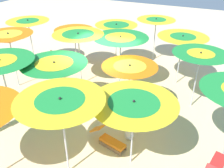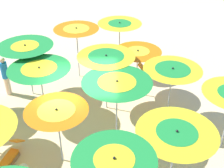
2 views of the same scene
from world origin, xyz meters
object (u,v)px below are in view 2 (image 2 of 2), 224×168
object	(u,v)px
beach_umbrella_8	(114,165)
lounger_1	(10,156)
beach_umbrella_10	(40,72)
beach_umbrella_4	(176,138)
beach_umbrella_11	(26,50)
beachgoer_0	(5,75)
lounger_2	(132,69)
beach_umbrella_1	(172,73)
beach_umbrella_3	(120,26)
beach_umbrella_9	(57,114)
beach_ball	(23,168)
beach_umbrella_7	(77,33)
beach_umbrella_6	(106,60)
beach_umbrella_5	(117,87)
beach_umbrella_2	(138,55)

from	to	relation	value
beach_umbrella_8	lounger_1	size ratio (longest dim) A/B	1.72
beach_umbrella_10	beach_umbrella_4	bearing A→B (deg)	-129.03
beach_umbrella_11	beachgoer_0	xyz separation A→B (m)	(-0.02, 1.04, -1.20)
beach_umbrella_11	lounger_2	world-z (taller)	beach_umbrella_11
beach_umbrella_1	beach_umbrella_3	world-z (taller)	beach_umbrella_3
beach_umbrella_9	beach_umbrella_10	distance (m)	2.55
beach_umbrella_9	beachgoer_0	distance (m)	4.92
beach_umbrella_3	beach_ball	distance (m)	7.54
beach_umbrella_7	beach_umbrella_4	bearing A→B (deg)	-153.41
beach_umbrella_11	beachgoer_0	distance (m)	1.59
beach_umbrella_6	beach_umbrella_10	xyz separation A→B (m)	(-0.51, 2.40, -0.23)
lounger_2	beach_umbrella_6	bearing A→B (deg)	86.05
beach_umbrella_5	beach_umbrella_8	xyz separation A→B (m)	(-3.15, 0.10, -0.13)
beach_umbrella_9	beach_umbrella_10	size ratio (longest dim) A/B	0.94
beach_umbrella_11	beach_ball	xyz separation A→B (m)	(-4.37, -0.70, -1.99)
beach_umbrella_7	lounger_2	xyz separation A→B (m)	(0.30, -2.53, -2.04)
beach_umbrella_4	beach_umbrella_5	bearing A→B (deg)	34.25
lounger_2	beach_umbrella_3	bearing A→B (deg)	-11.94
beach_umbrella_7	beach_umbrella_11	world-z (taller)	beach_umbrella_7
beach_umbrella_4	beach_umbrella_7	distance (m)	7.27
beach_umbrella_9	beach_umbrella_2	bearing A→B (deg)	-34.47
beach_umbrella_2	beach_umbrella_3	bearing A→B (deg)	17.90
beach_umbrella_5	beachgoer_0	bearing A→B (deg)	59.47
beach_umbrella_9	beachgoer_0	bearing A→B (deg)	36.91
beach_umbrella_2	beach_umbrella_7	bearing A→B (deg)	60.26
beach_umbrella_6	beach_umbrella_8	distance (m)	4.93
beach_umbrella_10	beachgoer_0	xyz separation A→B (m)	(1.51, 1.90, -1.04)
beach_umbrella_4	beach_umbrella_11	xyz separation A→B (m)	(5.00, 5.16, 0.09)
lounger_2	beach_umbrella_10	bearing A→B (deg)	61.66
beach_umbrella_3	beach_umbrella_4	bearing A→B (deg)	-169.46
beach_umbrella_3	lounger_2	size ratio (longest dim) A/B	1.92
beach_umbrella_1	beach_umbrella_4	size ratio (longest dim) A/B	0.99
beach_umbrella_2	beach_umbrella_5	world-z (taller)	beach_umbrella_5
beach_umbrella_10	beach_umbrella_8	bearing A→B (deg)	-148.73
beach_umbrella_3	lounger_1	bearing A→B (deg)	148.85
beach_umbrella_2	beach_ball	size ratio (longest dim) A/B	6.97
beach_umbrella_5	beachgoer_0	distance (m)	5.57
beach_umbrella_5	beach_umbrella_10	world-z (taller)	beach_umbrella_5
beach_umbrella_3	beach_umbrella_11	world-z (taller)	beach_umbrella_3
beach_umbrella_3	beach_umbrella_10	bearing A→B (deg)	141.19
beach_umbrella_8	lounger_1	xyz separation A→B (m)	(2.02, 3.38, -1.83)
beach_umbrella_1	beach_umbrella_6	world-z (taller)	beach_umbrella_6
beach_umbrella_8	beach_umbrella_9	distance (m)	2.66
beach_umbrella_6	beach_umbrella_7	bearing A→B (deg)	28.38
beach_umbrella_1	beach_ball	size ratio (longest dim) A/B	7.48
beach_umbrella_10	beachgoer_0	size ratio (longest dim) A/B	1.28
beach_umbrella_11	lounger_1	world-z (taller)	beach_umbrella_11
beach_umbrella_4	beach_umbrella_9	world-z (taller)	beach_umbrella_4
beach_umbrella_4	lounger_2	bearing A→B (deg)	6.07
beach_umbrella_5	beach_ball	xyz separation A→B (m)	(-1.60, 2.94, -2.02)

